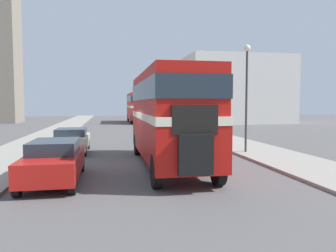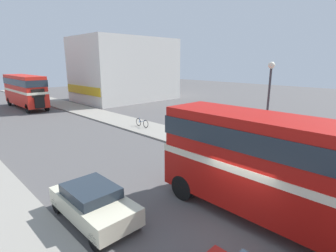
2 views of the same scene
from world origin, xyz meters
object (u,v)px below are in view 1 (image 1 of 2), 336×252
(pedestrian_walking, at_px, (230,129))
(bicycle_on_pavement, at_px, (200,128))
(car_parked_near, at_px, (54,161))
(street_lamp, at_px, (247,82))
(double_decker_bus, at_px, (168,111))
(bus_distant, at_px, (137,105))
(car_parked_mid, at_px, (71,140))

(pedestrian_walking, height_order, bicycle_on_pavement, pedestrian_walking)
(car_parked_near, height_order, street_lamp, street_lamp)
(double_decker_bus, xyz_separation_m, bus_distant, (1.57, 33.91, 0.10))
(car_parked_near, relative_size, pedestrian_walking, 2.57)
(car_parked_near, relative_size, car_parked_mid, 1.11)
(car_parked_mid, relative_size, pedestrian_walking, 2.32)
(double_decker_bus, bearing_deg, street_lamp, 29.66)
(bicycle_on_pavement, bearing_deg, street_lamp, -94.16)
(bicycle_on_pavement, bearing_deg, bus_distant, 102.51)
(car_parked_mid, relative_size, street_lamp, 0.68)
(car_parked_near, bearing_deg, car_parked_mid, 91.44)
(bicycle_on_pavement, bearing_deg, car_parked_mid, -136.13)
(double_decker_bus, height_order, pedestrian_walking, double_decker_bus)
(double_decker_bus, distance_m, street_lamp, 5.82)
(car_parked_near, xyz_separation_m, street_lamp, (9.38, 4.91, 3.19))
(bus_distant, distance_m, pedestrian_walking, 27.46)
(car_parked_mid, height_order, pedestrian_walking, pedestrian_walking)
(bicycle_on_pavement, distance_m, street_lamp, 12.71)
(double_decker_bus, distance_m, bus_distant, 33.94)
(car_parked_near, height_order, bicycle_on_pavement, car_parked_near)
(double_decker_bus, xyz_separation_m, car_parked_mid, (-4.68, 4.93, -1.72))
(car_parked_mid, bearing_deg, bus_distant, 77.83)
(car_parked_mid, xyz_separation_m, pedestrian_walking, (10.14, 1.83, 0.36))
(bus_distant, bearing_deg, bicycle_on_pavement, -77.49)
(car_parked_mid, bearing_deg, pedestrian_walking, 10.22)
(car_parked_near, bearing_deg, bus_distant, 80.44)
(bicycle_on_pavement, relative_size, street_lamp, 0.30)
(bicycle_on_pavement, bearing_deg, double_decker_bus, -111.07)
(double_decker_bus, relative_size, bus_distant, 0.93)
(double_decker_bus, xyz_separation_m, street_lamp, (4.88, 2.78, 1.51))
(car_parked_mid, bearing_deg, bicycle_on_pavement, 43.87)
(double_decker_bus, xyz_separation_m, bicycle_on_pavement, (5.77, 14.98, -1.97))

